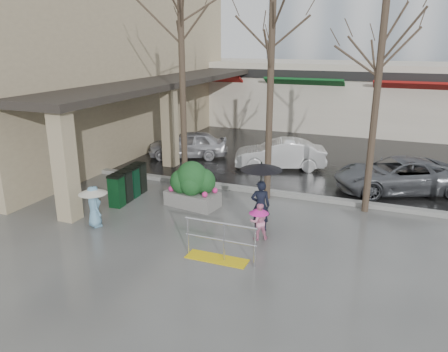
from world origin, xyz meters
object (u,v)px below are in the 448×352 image
Objects in this scene: woman at (261,188)px; child_pink at (259,219)px; handrail at (219,246)px; news_boxes at (128,184)px; planter at (193,185)px; car_a at (188,144)px; car_c at (399,175)px; tree_midwest at (272,42)px; child_blue at (94,202)px; tree_west at (181,47)px; car_b at (280,154)px; tree_mideast at (381,56)px.

child_pink is at bearing 84.19° from woman.
news_boxes is (-4.60, 2.91, 0.17)m from handrail.
handrail is at bearing -54.50° from planter.
news_boxes is at bearing 147.66° from handrail.
car_a and car_c have the same top height.
news_boxes is (-2.36, -0.23, -0.19)m from planter.
tree_midwest is 7.37m from child_blue.
child_blue is (-4.77, -0.96, 0.18)m from child_pink.
tree_midwest is at bearing 38.54° from planter.
car_b is (2.65, 3.76, -4.45)m from tree_west.
car_a is at bearing 92.24° from news_boxes.
child_blue is 0.34× the size of car_a.
tree_west reaches higher than planter.
handrail is 2.33m from woman.
planter is (-2.66, 1.04, -0.56)m from woman.
car_c is (4.22, 2.41, -4.60)m from tree_midwest.
handrail is at bearing 40.14° from child_pink.
child_pink is 3.24m from planter.
tree_midwest is at bearing -107.28° from child_pink.
news_boxes is 0.53× the size of car_a.
car_c is (8.66, 4.29, 0.08)m from news_boxes.
tree_mideast reaches higher than news_boxes.
tree_west is 1.78× the size of car_b.
woman is 4.91m from child_blue.
car_b reaches higher than handrail.
car_b and car_c have the same top height.
news_boxes is (-5.02, 0.81, -0.75)m from woman.
tree_west is 8.98m from car_c.
tree_mideast reaches higher than woman.
child_pink is 9.23m from car_a.
car_b is (-1.27, 7.04, 0.04)m from child_pink.
tree_west reaches higher than car_b.
car_c is at bearing 60.59° from handrail.
news_boxes is (-4.44, -1.89, -4.69)m from tree_midwest.
car_a is 0.82× the size of car_c.
car_c is at bearing 58.61° from car_a.
tree_west reaches higher than child_blue.
child_blue is at bearing -15.12° from car_a.
car_a reaches higher than handrail.
tree_west is (-3.36, 4.80, 4.71)m from handrail.
car_a is (-1.83, 3.94, -4.45)m from tree_west.
planter reaches higher than car_c.
car_c is at bearing -106.26° from child_blue.
car_b reaches higher than news_boxes.
tree_mideast is 3.47× the size of planter.
child_pink is (-2.58, -3.28, -4.27)m from tree_mideast.
planter reaches higher than car_a.
child_pink is 0.23× the size of car_c.
tree_midwest is 1.54× the size of car_c.
news_boxes is (-0.39, 2.36, -0.22)m from child_blue.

